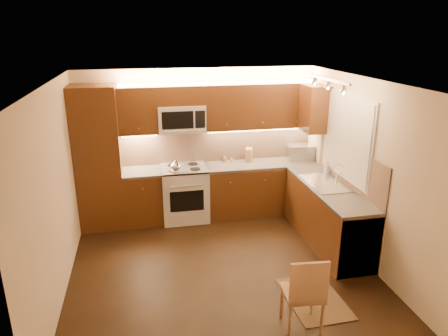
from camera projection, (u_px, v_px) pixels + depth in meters
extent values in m
cube|color=black|center=(221.00, 268.00, 5.65)|extent=(4.00, 4.00, 0.01)
cube|color=beige|center=(221.00, 83.00, 4.85)|extent=(4.00, 4.00, 0.01)
cube|color=beige|center=(199.00, 142.00, 7.11)|extent=(4.00, 0.01, 2.50)
cube|color=beige|center=(268.00, 266.00, 3.39)|extent=(4.00, 0.01, 2.50)
cube|color=beige|center=(55.00, 194.00, 4.87)|extent=(0.01, 4.00, 2.50)
cube|color=beige|center=(365.00, 172.00, 5.63)|extent=(0.01, 4.00, 2.50)
cube|color=#44250E|center=(98.00, 159.00, 6.55)|extent=(0.70, 0.60, 2.30)
cube|color=#44250E|center=(143.00, 197.00, 6.90)|extent=(0.62, 0.60, 0.86)
cube|color=#34322F|center=(142.00, 172.00, 6.76)|extent=(0.62, 0.60, 0.04)
cube|color=#44250E|center=(260.00, 188.00, 7.29)|extent=(1.92, 0.60, 0.86)
cube|color=#34322F|center=(261.00, 164.00, 7.14)|extent=(1.92, 0.60, 0.04)
cube|color=#44250E|center=(327.00, 216.00, 6.21)|extent=(0.60, 2.00, 0.86)
cube|color=#34322F|center=(329.00, 188.00, 6.06)|extent=(0.60, 2.00, 0.04)
cube|color=silver|center=(349.00, 238.00, 5.56)|extent=(0.58, 0.60, 0.84)
cube|color=tan|center=(219.00, 144.00, 7.18)|extent=(3.30, 0.02, 0.60)
cube|color=tan|center=(350.00, 166.00, 6.01)|extent=(0.02, 2.00, 0.60)
cube|color=#44250E|center=(138.00, 110.00, 6.55)|extent=(0.62, 0.35, 0.75)
cube|color=#44250E|center=(261.00, 106.00, 6.94)|extent=(1.92, 0.35, 0.75)
cube|color=#44250E|center=(181.00, 95.00, 6.62)|extent=(0.76, 0.35, 0.31)
cube|color=#44250E|center=(315.00, 108.00, 6.70)|extent=(0.35, 0.50, 0.75)
cube|color=silver|center=(347.00, 137.00, 6.02)|extent=(0.03, 1.44, 1.24)
cube|color=silver|center=(346.00, 137.00, 6.02)|extent=(0.02, 1.36, 1.16)
cube|color=silver|center=(329.00, 79.00, 5.53)|extent=(0.04, 1.20, 0.03)
cube|color=silver|center=(300.00, 152.00, 7.31)|extent=(0.48, 0.39, 0.26)
cube|color=#8C5E3F|center=(249.00, 155.00, 7.21)|extent=(0.16, 0.20, 0.23)
cylinder|color=silver|center=(224.00, 158.00, 7.23)|extent=(0.05, 0.05, 0.10)
cylinder|color=brown|center=(224.00, 159.00, 7.20)|extent=(0.05, 0.05, 0.10)
cylinder|color=silver|center=(231.00, 160.00, 7.15)|extent=(0.05, 0.05, 0.10)
cylinder|color=olive|center=(225.00, 160.00, 7.16)|extent=(0.04, 0.04, 0.09)
imported|color=silver|center=(327.00, 167.00, 6.64)|extent=(0.10, 0.11, 0.20)
cube|color=black|center=(314.00, 298.00, 4.99)|extent=(0.67, 0.98, 0.01)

